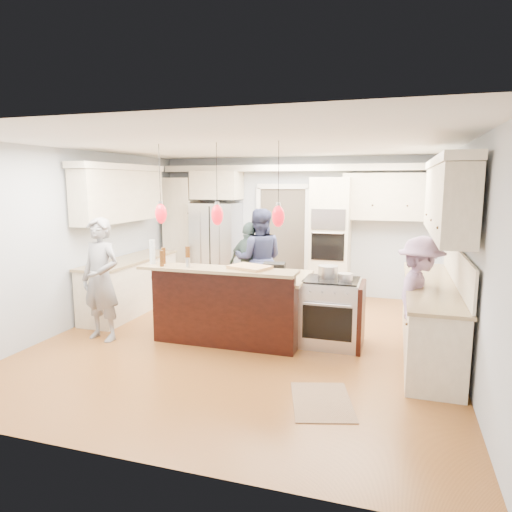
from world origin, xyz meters
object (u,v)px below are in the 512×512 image
Objects in this scene: island_range at (333,312)px; person_bar_end at (101,279)px; kitchen_island at (234,304)px; refrigerator at (217,247)px; person_far_left at (259,259)px.

person_bar_end is at bearing -166.90° from island_range.
person_bar_end is (-1.74, -0.66, 0.38)m from kitchen_island.
person_far_left is at bearing -40.49° from refrigerator.
refrigerator reaches higher than kitchen_island.
person_far_left reaches higher than island_range.
island_range is (2.71, -2.49, -0.44)m from refrigerator.
person_bar_end is (-3.15, -0.73, 0.41)m from island_range.
kitchen_island is 1.21× the size of person_bar_end.
kitchen_island is 1.90m from person_bar_end.
refrigerator is 1.04× the size of person_bar_end.
person_far_left is (1.65, 2.18, 0.02)m from person_bar_end.
refrigerator reaches higher than island_range.
person_far_left is (-1.49, 1.45, 0.43)m from island_range.
island_range is 3.26m from person_bar_end.
person_far_left is at bearing 62.01° from person_bar_end.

